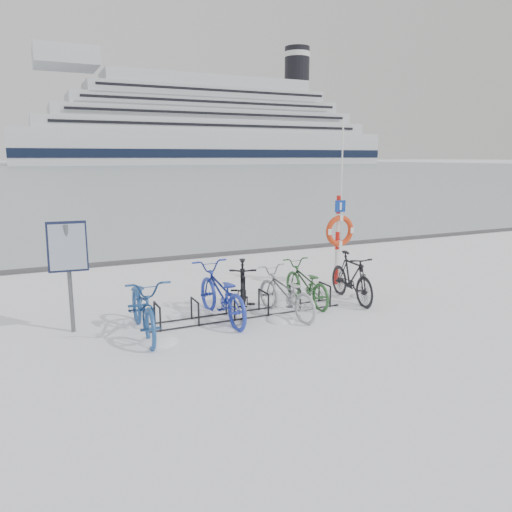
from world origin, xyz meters
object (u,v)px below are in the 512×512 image
(bike_rack, at_px, (247,306))
(info_board, at_px, (68,253))
(lifebuoy_station, at_px, (339,231))
(cruise_ferry, at_px, (207,131))

(bike_rack, bearing_deg, info_board, 172.67)
(bike_rack, relative_size, lifebuoy_station, 1.01)
(bike_rack, height_order, cruise_ferry, cruise_ferry)
(bike_rack, height_order, info_board, info_board)
(info_board, bearing_deg, cruise_ferry, 75.56)
(lifebuoy_station, bearing_deg, bike_rack, -156.78)
(cruise_ferry, bearing_deg, info_board, -109.95)
(info_board, bearing_deg, lifebuoy_station, 13.49)
(info_board, relative_size, lifebuoy_station, 0.50)
(bike_rack, height_order, lifebuoy_station, lifebuoy_station)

